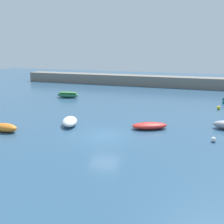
{
  "coord_description": "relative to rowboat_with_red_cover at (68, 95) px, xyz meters",
  "views": [
    {
      "loc": [
        7.09,
        -18.66,
        7.19
      ],
      "look_at": [
        -1.4,
        6.02,
        0.54
      ],
      "focal_mm": 40.0,
      "sensor_mm": 36.0,
      "label": 1
    }
  ],
  "objects": [
    {
      "name": "rowboat_with_red_cover",
      "position": [
        0.0,
        0.0,
        0.0
      ],
      "size": [
        3.52,
        1.72,
        0.86
      ],
      "rotation": [
        0.0,
        0.0,
        3.26
      ],
      "color": "#287A4C",
      "rests_on": "ground_plane"
    },
    {
      "name": "mooring_buoy_yellow",
      "position": [
        21.13,
        -0.85,
        -0.21
      ],
      "size": [
        0.44,
        0.44,
        0.44
      ],
      "primitive_type": "sphere",
      "color": "yellow",
      "rests_on": "ground_plane"
    },
    {
      "name": "harbor_breakwater",
      "position": [
        11.35,
        16.46,
        0.54
      ],
      "size": [
        58.14,
        3.31,
        1.95
      ],
      "primitive_type": "cube",
      "color": "slate",
      "rests_on": "ground_plane"
    },
    {
      "name": "ground_plane",
      "position": [
        11.35,
        -14.35,
        -0.53
      ],
      "size": [
        120.0,
        120.0,
        0.2
      ],
      "primitive_type": "cube",
      "color": "#2D5170"
    },
    {
      "name": "mooring_buoy_white",
      "position": [
        20.01,
        -12.78,
        -0.23
      ],
      "size": [
        0.4,
        0.4,
        0.4
      ],
      "primitive_type": "sphere",
      "color": "white",
      "rests_on": "ground_plane"
    },
    {
      "name": "dinghy_near_pier",
      "position": [
        2.57,
        -16.09,
        -0.07
      ],
      "size": [
        2.43,
        1.21,
        0.74
      ],
      "rotation": [
        0.0,
        0.0,
        6.25
      ],
      "color": "orange",
      "rests_on": "ground_plane"
    },
    {
      "name": "rowboat_white_midwater",
      "position": [
        14.57,
        -11.1,
        -0.14
      ],
      "size": [
        3.57,
        2.69,
        0.58
      ],
      "rotation": [
        0.0,
        0.0,
        3.58
      ],
      "color": "red",
      "rests_on": "ground_plane"
    },
    {
      "name": "rowboat_blue_near",
      "position": [
        7.08,
        -12.53,
        -0.05
      ],
      "size": [
        2.42,
        3.18,
        0.76
      ],
      "rotation": [
        0.0,
        0.0,
        5.12
      ],
      "color": "white",
      "rests_on": "ground_plane"
    }
  ]
}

